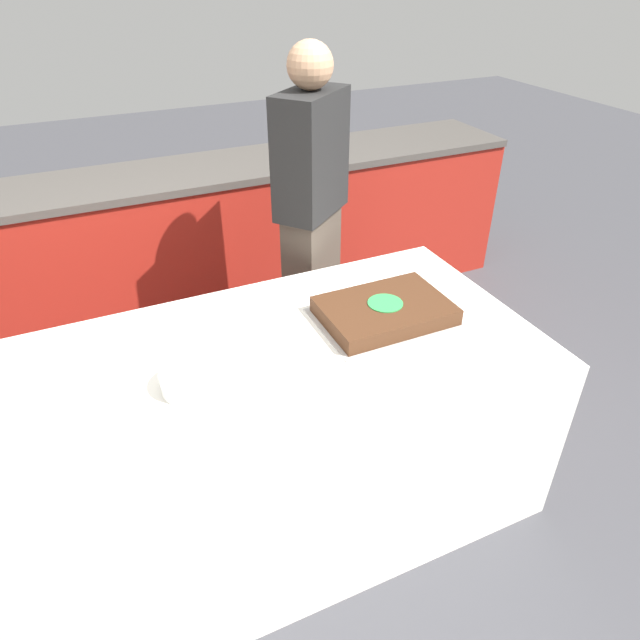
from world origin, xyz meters
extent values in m
plane|color=#424247|center=(0.00, 0.00, 0.00)|extent=(14.00, 14.00, 0.00)
cube|color=#A82319|center=(0.00, 1.58, 0.44)|extent=(4.40, 0.55, 0.88)
cube|color=#4C4742|center=(0.00, 1.58, 0.90)|extent=(4.40, 0.58, 0.04)
cube|color=white|center=(0.00, 0.00, 0.38)|extent=(2.14, 1.02, 0.76)
cube|color=#B7B2AD|center=(0.59, 0.04, 0.76)|extent=(0.52, 0.37, 0.00)
cube|color=#472816|center=(0.59, 0.04, 0.79)|extent=(0.48, 0.33, 0.06)
cylinder|color=green|center=(0.59, 0.04, 0.83)|extent=(0.13, 0.13, 0.00)
cylinder|color=white|center=(-0.19, -0.05, 0.79)|extent=(0.20, 0.20, 0.07)
cylinder|color=white|center=(0.51, 0.39, 0.76)|extent=(0.20, 0.20, 0.00)
cube|color=#4C4238|center=(0.59, 0.73, 0.47)|extent=(0.34, 0.32, 0.93)
cube|color=black|center=(0.59, 0.73, 1.20)|extent=(0.41, 0.39, 0.53)
sphere|color=tan|center=(0.59, 0.73, 1.56)|extent=(0.19, 0.19, 0.19)
camera|label=1|loc=(-0.40, -1.51, 1.96)|focal=32.00mm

